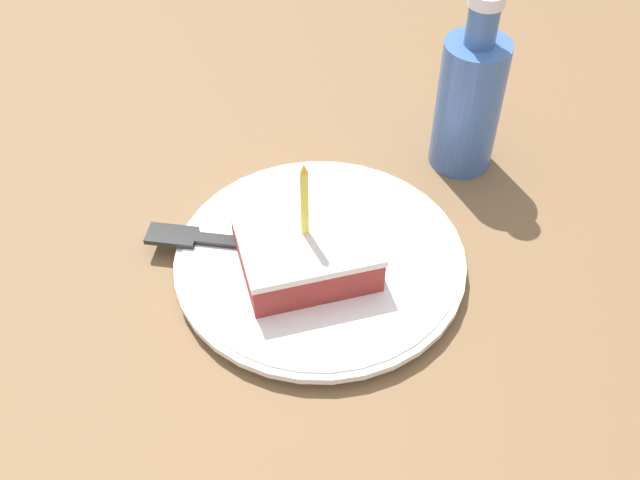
{
  "coord_description": "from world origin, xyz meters",
  "views": [
    {
      "loc": [
        0.4,
        -0.14,
        0.5
      ],
      "look_at": [
        -0.03,
        -0.02,
        0.04
      ],
      "focal_mm": 42.0,
      "sensor_mm": 36.0,
      "label": 1
    }
  ],
  "objects_px": {
    "plate": "(320,260)",
    "fork": "(226,241)",
    "cake_slice": "(305,247)",
    "bottle": "(469,100)"
  },
  "relations": [
    {
      "from": "bottle",
      "to": "plate",
      "type": "bearing_deg",
      "value": -59.49
    },
    {
      "from": "plate",
      "to": "fork",
      "type": "bearing_deg",
      "value": -115.08
    },
    {
      "from": "cake_slice",
      "to": "bottle",
      "type": "relative_size",
      "value": 0.6
    },
    {
      "from": "plate",
      "to": "cake_slice",
      "type": "distance_m",
      "value": 0.03
    },
    {
      "from": "plate",
      "to": "cake_slice",
      "type": "height_order",
      "value": "cake_slice"
    },
    {
      "from": "plate",
      "to": "fork",
      "type": "height_order",
      "value": "fork"
    },
    {
      "from": "plate",
      "to": "fork",
      "type": "relative_size",
      "value": 1.58
    },
    {
      "from": "plate",
      "to": "fork",
      "type": "distance_m",
      "value": 0.09
    },
    {
      "from": "bottle",
      "to": "cake_slice",
      "type": "bearing_deg",
      "value": -60.2
    },
    {
      "from": "plate",
      "to": "cake_slice",
      "type": "relative_size",
      "value": 2.28
    }
  ]
}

